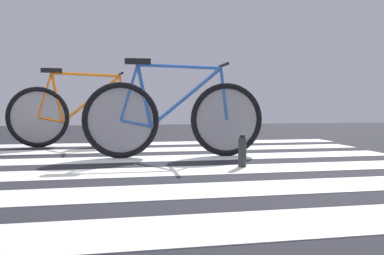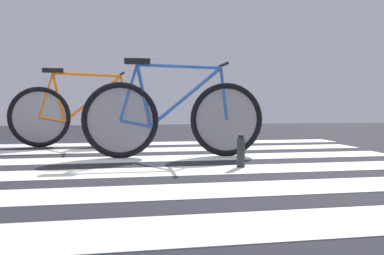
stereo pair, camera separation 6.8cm
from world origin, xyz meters
The scene contains 5 objects.
ground centered at (0.00, 0.00, 0.01)m, with size 18.00×14.00×0.02m.
crosswalk_markings centered at (0.05, -0.20, 0.02)m, with size 5.45×4.24×0.00m.
bicycle_1_of_2 centered at (0.33, 0.25, 0.41)m, with size 1.74×0.52×0.93m.
bicycle_2_of_2 centered at (-0.59, 1.54, 0.41)m, with size 1.73×0.52×0.93m.
water_bottle centered at (0.76, -0.51, 0.14)m, with size 0.07×0.07×0.26m.
Camera 1 is at (-0.31, -3.76, 0.52)m, focal length 39.82 mm.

